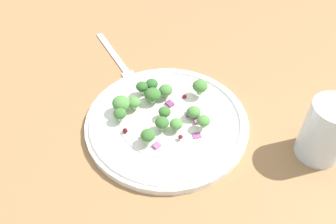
{
  "coord_description": "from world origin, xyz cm",
  "views": [
    {
      "loc": [
        -20.84,
        33.68,
        42.77
      ],
      "look_at": [
        -2.59,
        -0.41,
        2.7
      ],
      "focal_mm": 36.68,
      "sensor_mm": 36.0,
      "label": 1
    }
  ],
  "objects_px": {
    "plate": "(168,120)",
    "broccoli_floret_0": "(176,124)",
    "broccoli_floret_1": "(203,121)",
    "fork": "(118,59)",
    "broccoli_floret_2": "(134,103)",
    "water_glass": "(326,131)"
  },
  "relations": [
    {
      "from": "broccoli_floret_1",
      "to": "water_glass",
      "type": "xyz_separation_m",
      "value": [
        -0.17,
        -0.05,
        0.02
      ]
    },
    {
      "from": "plate",
      "to": "broccoli_floret_1",
      "type": "distance_m",
      "value": 0.07
    },
    {
      "from": "fork",
      "to": "water_glass",
      "type": "bearing_deg",
      "value": 173.12
    },
    {
      "from": "broccoli_floret_0",
      "to": "broccoli_floret_2",
      "type": "xyz_separation_m",
      "value": [
        0.08,
        -0.01,
        0.0
      ]
    },
    {
      "from": "plate",
      "to": "broccoli_floret_0",
      "type": "xyz_separation_m",
      "value": [
        -0.02,
        0.02,
        0.02
      ]
    },
    {
      "from": "broccoli_floret_1",
      "to": "water_glass",
      "type": "distance_m",
      "value": 0.18
    },
    {
      "from": "broccoli_floret_2",
      "to": "fork",
      "type": "distance_m",
      "value": 0.16
    },
    {
      "from": "broccoli_floret_1",
      "to": "fork",
      "type": "relative_size",
      "value": 0.13
    },
    {
      "from": "water_glass",
      "to": "broccoli_floret_2",
      "type": "bearing_deg",
      "value": 12.5
    },
    {
      "from": "plate",
      "to": "broccoli_floret_2",
      "type": "bearing_deg",
      "value": 8.84
    },
    {
      "from": "broccoli_floret_2",
      "to": "broccoli_floret_0",
      "type": "bearing_deg",
      "value": 173.77
    },
    {
      "from": "broccoli_floret_0",
      "to": "water_glass",
      "type": "bearing_deg",
      "value": -160.44
    },
    {
      "from": "broccoli_floret_1",
      "to": "broccoli_floret_2",
      "type": "xyz_separation_m",
      "value": [
        0.12,
        0.01,
        -0.0
      ]
    },
    {
      "from": "broccoli_floret_0",
      "to": "fork",
      "type": "bearing_deg",
      "value": -31.93
    },
    {
      "from": "fork",
      "to": "broccoli_floret_2",
      "type": "bearing_deg",
      "value": 134.84
    },
    {
      "from": "fork",
      "to": "broccoli_floret_1",
      "type": "bearing_deg",
      "value": 156.81
    },
    {
      "from": "plate",
      "to": "broccoli_floret_0",
      "type": "distance_m",
      "value": 0.04
    },
    {
      "from": "fork",
      "to": "water_glass",
      "type": "xyz_separation_m",
      "value": [
        -0.4,
        0.05,
        0.05
      ]
    },
    {
      "from": "plate",
      "to": "broccoli_floret_2",
      "type": "height_order",
      "value": "broccoli_floret_2"
    },
    {
      "from": "plate",
      "to": "water_glass",
      "type": "bearing_deg",
      "value": -166.58
    },
    {
      "from": "plate",
      "to": "broccoli_floret_1",
      "type": "relative_size",
      "value": 12.59
    },
    {
      "from": "broccoli_floret_1",
      "to": "broccoli_floret_0",
      "type": "bearing_deg",
      "value": 32.14
    }
  ]
}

